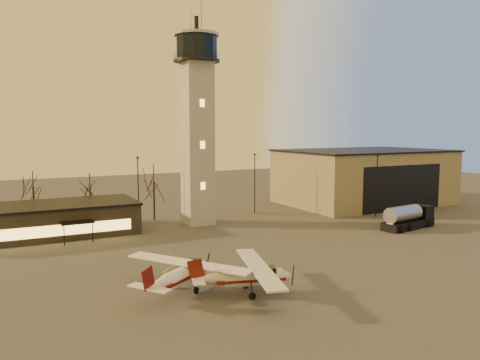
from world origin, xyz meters
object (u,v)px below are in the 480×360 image
object	(u,v)px
cessna_front	(254,280)
fuel_truck	(408,219)
control_tower	(197,115)
terminal	(39,220)
cessna_rear	(186,276)
hangar	(363,176)

from	to	relation	value
cessna_front	fuel_truck	bearing A→B (deg)	38.12
control_tower	terminal	size ratio (longest dim) A/B	1.28
terminal	cessna_front	xyz separation A→B (m)	(14.98, -32.20, -0.99)
control_tower	cessna_rear	xyz separation A→B (m)	(-11.98, -26.53, -15.13)
control_tower	cessna_rear	size ratio (longest dim) A/B	2.88
cessna_rear	control_tower	bearing A→B (deg)	30.94
cessna_front	cessna_rear	size ratio (longest dim) A/B	1.09
cessna_rear	fuel_truck	distance (m)	38.89
cessna_rear	hangar	bearing A→B (deg)	-2.30
terminal	fuel_truck	distance (m)	51.33
fuel_truck	terminal	bearing A→B (deg)	149.60
control_tower	fuel_truck	distance (m)	34.24
fuel_truck	hangar	bearing A→B (deg)	55.06
hangar	terminal	size ratio (longest dim) A/B	1.20
hangar	cessna_rear	bearing A→B (deg)	-147.55
fuel_truck	control_tower	bearing A→B (deg)	137.84
control_tower	fuel_truck	xyz separation A→B (m)	(25.71, -16.95, -14.97)
hangar	control_tower	bearing A→B (deg)	-173.69
cessna_front	fuel_truck	world-z (taller)	cessna_front
cessna_front	hangar	bearing A→B (deg)	54.54
hangar	fuel_truck	bearing A→B (deg)	-116.19
control_tower	fuel_truck	bearing A→B (deg)	-33.41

